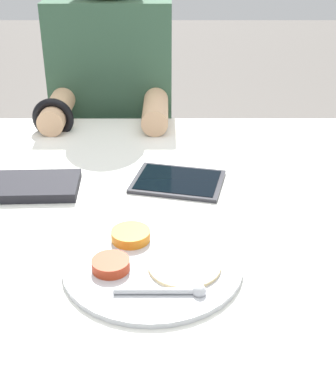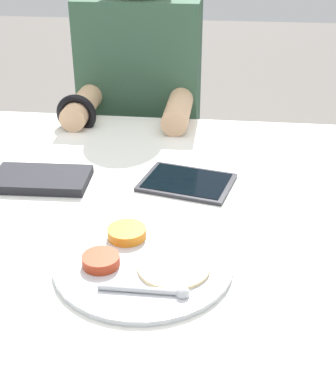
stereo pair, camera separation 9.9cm
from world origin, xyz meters
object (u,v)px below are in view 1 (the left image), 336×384
object	(u,v)px
tablet_device	(179,181)
person_diner	(117,145)
red_notebook	(30,187)
thali_tray	(152,263)

from	to	relation	value
tablet_device	person_diner	xyz separation A→B (m)	(-0.19, 0.56, -0.16)
red_notebook	person_diner	world-z (taller)	person_diner
tablet_device	person_diner	bearing A→B (deg)	108.93
thali_tray	person_diner	world-z (taller)	person_diner
thali_tray	person_diner	xyz separation A→B (m)	(-0.14, 0.86, -0.16)
thali_tray	person_diner	bearing A→B (deg)	99.37
red_notebook	tablet_device	size ratio (longest dim) A/B	0.98
red_notebook	person_diner	bearing A→B (deg)	78.21
thali_tray	person_diner	distance (m)	0.89
thali_tray	red_notebook	bearing A→B (deg)	134.44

